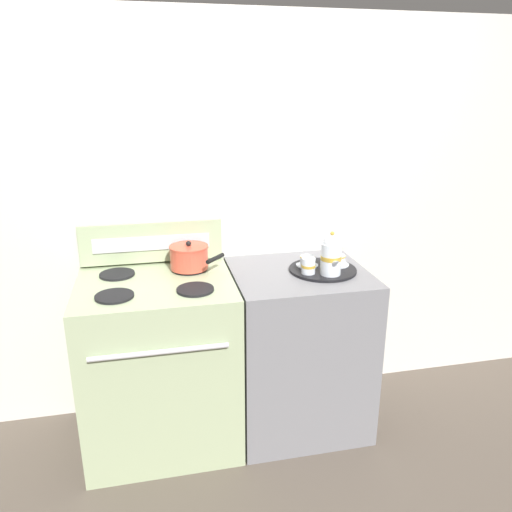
# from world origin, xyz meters

# --- Properties ---
(ground_plane) EXTENTS (6.00, 6.00, 0.00)m
(ground_plane) POSITION_xyz_m (0.00, 0.00, 0.00)
(ground_plane) COLOR brown
(wall_back) EXTENTS (6.00, 0.05, 2.20)m
(wall_back) POSITION_xyz_m (0.00, 0.35, 1.10)
(wall_back) COLOR beige
(wall_back) RESTS_ON ground
(stove) EXTENTS (0.77, 0.67, 0.92)m
(stove) POSITION_xyz_m (-0.36, -0.00, 0.45)
(stove) COLOR #9EAD84
(stove) RESTS_ON ground
(control_panel) EXTENTS (0.75, 0.05, 0.22)m
(control_panel) POSITION_xyz_m (-0.36, 0.30, 1.02)
(control_panel) COLOR #9EAD84
(control_panel) RESTS_ON stove
(side_counter) EXTENTS (0.70, 0.64, 0.90)m
(side_counter) POSITION_xyz_m (0.39, 0.00, 0.45)
(side_counter) COLOR slate
(side_counter) RESTS_ON ground
(saucepan) EXTENTS (0.28, 0.27, 0.15)m
(saucepan) POSITION_xyz_m (-0.17, 0.14, 0.98)
(saucepan) COLOR #D14C38
(saucepan) RESTS_ON stove
(serving_tray) EXTENTS (0.35, 0.35, 0.01)m
(serving_tray) POSITION_xyz_m (0.51, -0.02, 0.91)
(serving_tray) COLOR black
(serving_tray) RESTS_ON side_counter
(teapot) EXTENTS (0.11, 0.17, 0.22)m
(teapot) POSITION_xyz_m (0.52, -0.11, 1.02)
(teapot) COLOR silver
(teapot) RESTS_ON serving_tray
(teacup_left) EXTENTS (0.12, 0.12, 0.05)m
(teacup_left) POSITION_xyz_m (0.61, 0.01, 0.94)
(teacup_left) COLOR silver
(teacup_left) RESTS_ON serving_tray
(teacup_right) EXTENTS (0.12, 0.12, 0.05)m
(teacup_right) POSITION_xyz_m (0.44, 0.04, 0.94)
(teacup_right) COLOR silver
(teacup_right) RESTS_ON serving_tray
(creamer_jug) EXTENTS (0.07, 0.07, 0.08)m
(creamer_jug) POSITION_xyz_m (0.41, -0.07, 0.96)
(creamer_jug) COLOR silver
(creamer_jug) RESTS_ON serving_tray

